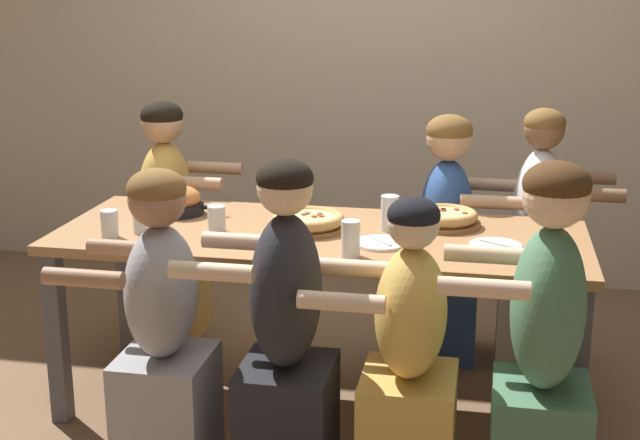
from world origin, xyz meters
TOP-DOWN VIEW (x-y plane):
  - ground_plane at (0.00, 0.00)m, footprint 18.00×18.00m
  - restaurant_back_panel at (0.00, 1.77)m, footprint 10.00×0.06m
  - dining_table at (0.00, 0.00)m, footprint 2.14×0.82m
  - pizza_board_main at (0.49, 0.19)m, footprint 0.30×0.30m
  - pizza_board_second at (-0.05, 0.03)m, footprint 0.31×0.31m
  - skillet_bowl at (-0.66, 0.16)m, footprint 0.32×0.22m
  - empty_plate_a at (0.70, -0.08)m, footprint 0.20×0.20m
  - empty_plate_b at (0.26, -0.13)m, footprint 0.20×0.20m
  - drinking_glass_a at (0.91, 0.02)m, footprint 0.06×0.06m
  - drinking_glass_b at (0.27, 0.08)m, footprint 0.07×0.07m
  - drinking_glass_c at (0.17, -0.30)m, footprint 0.07×0.07m
  - drinking_glass_d at (-0.41, -0.08)m, footprint 0.07×0.07m
  - drinking_glass_e at (-0.70, -0.15)m, footprint 0.07×0.07m
  - drinking_glass_f at (-0.80, -0.24)m, footprint 0.07×0.07m
  - diner_far_midright at (0.48, 0.63)m, footprint 0.51×0.40m
  - diner_near_right at (0.87, -0.63)m, footprint 0.51×0.40m
  - diner_near_center at (0.00, -0.63)m, footprint 0.51×0.40m
  - diner_near_midright at (0.43, -0.63)m, footprint 0.51×0.40m
  - diner_far_right at (0.90, 0.63)m, footprint 0.51×0.40m
  - diner_near_midleft at (-0.45, -0.63)m, footprint 0.51×0.40m
  - diner_far_left at (-0.90, 0.63)m, footprint 0.51×0.40m

SIDE VIEW (x-z plane):
  - ground_plane at x=0.00m, z-range 0.00..0.00m
  - diner_near_midright at x=0.43m, z-range -0.06..1.03m
  - diner_near_midleft at x=-0.45m, z-range -0.04..1.10m
  - diner_far_midright at x=0.48m, z-range -0.04..1.13m
  - diner_near_center at x=0.00m, z-range -0.05..1.14m
  - diner_far_right at x=0.90m, z-range -0.05..1.15m
  - diner_far_left at x=-0.90m, z-range -0.04..1.15m
  - diner_near_right at x=0.87m, z-range -0.04..1.18m
  - dining_table at x=0.00m, z-range 0.30..1.06m
  - empty_plate_a at x=0.70m, z-range 0.76..0.78m
  - empty_plate_b at x=0.26m, z-range 0.76..0.78m
  - pizza_board_main at x=0.49m, z-range 0.77..0.83m
  - pizza_board_second at x=-0.05m, z-range 0.77..0.83m
  - drinking_glass_d at x=-0.41m, z-range 0.76..0.87m
  - drinking_glass_a at x=0.91m, z-range 0.76..0.87m
  - drinking_glass_f at x=-0.80m, z-range 0.76..0.87m
  - skillet_bowl at x=-0.66m, z-range 0.76..0.88m
  - drinking_glass_e at x=-0.70m, z-range 0.76..0.87m
  - drinking_glass_c at x=0.17m, z-range 0.76..0.89m
  - drinking_glass_b at x=0.27m, z-range 0.75..0.90m
  - restaurant_back_panel at x=0.00m, z-range 0.00..3.20m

